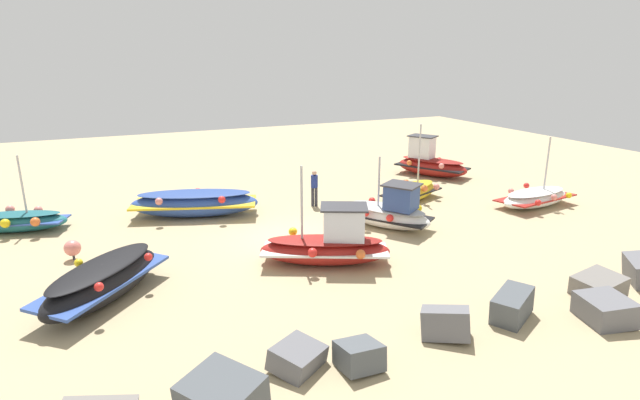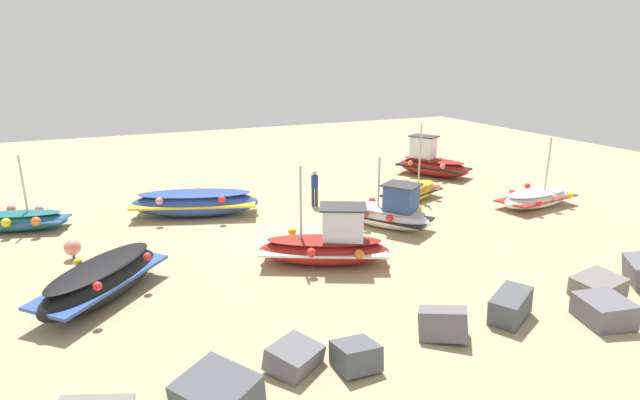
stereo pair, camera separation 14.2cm
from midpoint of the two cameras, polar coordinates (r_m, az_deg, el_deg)
name	(u,v)px [view 1 (the left image)]	position (r m, az deg, el deg)	size (l,w,h in m)	color
ground_plane	(289,239)	(19.19, -3.75, -4.44)	(58.27, 58.27, 0.00)	tan
fishing_boat_0	(103,280)	(15.68, -23.70, -8.40)	(4.04, 4.23, 1.20)	black
fishing_boat_1	(16,221)	(23.25, -31.52, -2.05)	(4.12, 2.54, 3.11)	#1E6670
fishing_boat_2	(430,163)	(29.57, 12.35, 4.11)	(3.59, 4.47, 2.29)	maroon
fishing_boat_3	(195,203)	(22.32, -14.26, -0.30)	(5.74, 3.50, 1.17)	#2D4C9E
fishing_boat_4	(535,197)	(25.11, 23.19, 0.26)	(4.20, 2.33, 3.22)	white
fishing_boat_5	(328,245)	(16.78, 0.67, -5.15)	(4.64, 3.36, 3.42)	maroon
fishing_boat_6	(389,212)	(20.41, 7.67, -1.36)	(3.25, 3.91, 2.90)	white
fishing_boat_7	(412,192)	(24.31, 10.26, 0.95)	(3.79, 2.39, 3.66)	gold
person_walking	(314,186)	(22.91, -0.83, 1.64)	(0.32, 0.32, 1.69)	#2D2D38
breakwater_rocks	(423,338)	(12.39, 11.28, -15.22)	(27.35, 2.90, 1.34)	slate
mooring_buoy_0	(72,248)	(19.14, -26.58, -4.92)	(0.55, 0.55, 0.70)	#3F3F42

